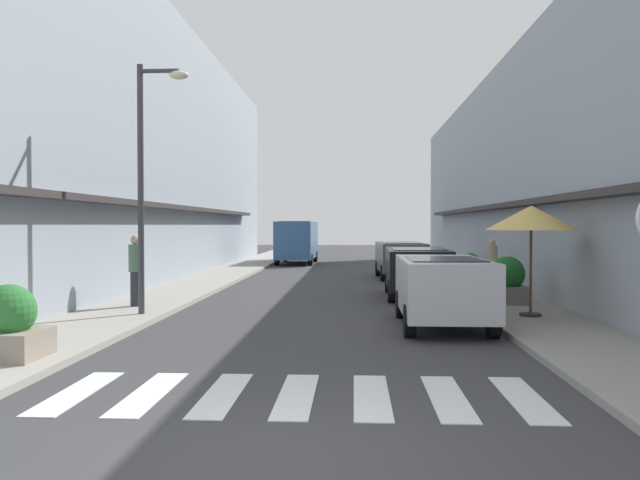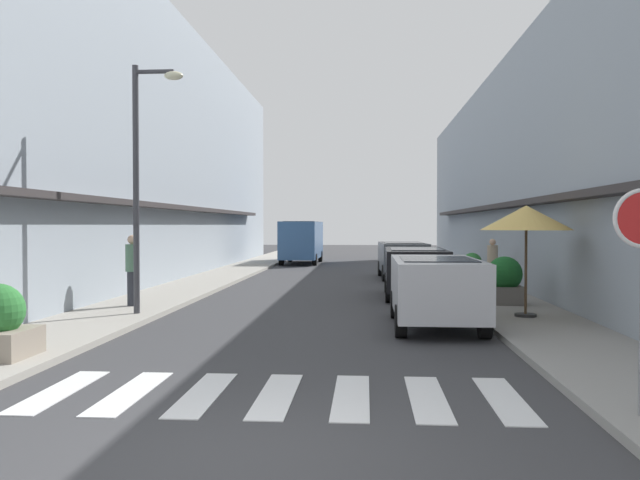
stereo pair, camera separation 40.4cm
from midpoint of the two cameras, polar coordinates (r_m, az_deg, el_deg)
ground_plane at (r=22.99m, az=1.74°, el=-4.07°), size 93.76×93.76×0.00m
sidewalk_left at (r=23.66m, az=-9.96°, el=-3.79°), size 2.27×59.67×0.12m
sidewalk_right at (r=23.29m, az=13.63°, el=-3.89°), size 2.27×59.67×0.12m
building_row_left at (r=25.92m, az=-17.27°, el=7.79°), size 5.50×40.36×10.22m
building_row_right at (r=25.21m, az=21.46°, el=5.44°), size 5.50×40.36×8.03m
crosswalk at (r=8.44m, az=-2.44°, el=-13.51°), size 6.15×2.20×0.01m
parked_car_near at (r=13.90m, az=11.01°, el=-3.84°), size 1.83×4.00×1.47m
parked_car_mid at (r=19.46m, az=9.01°, el=-2.35°), size 1.88×4.15×1.47m
parked_car_far at (r=26.23m, az=7.73°, el=-1.40°), size 1.93×4.04×1.47m
delivery_van at (r=36.16m, az=-1.30°, el=0.13°), size 2.07×5.43×2.37m
street_lamp at (r=15.48m, az=-14.58°, el=6.56°), size 1.19×0.28×5.72m
cafe_umbrella at (r=15.18m, az=18.46°, el=1.81°), size 2.02×2.02×2.48m
planter_midblock at (r=17.53m, az=16.60°, el=-3.49°), size 0.92×0.92×1.23m
planter_far at (r=25.33m, az=13.71°, el=-2.28°), size 0.77×0.77×0.99m
pedestrian_walking_near at (r=21.72m, az=15.48°, el=-1.91°), size 0.34×0.34×1.60m
pedestrian_walking_far at (r=16.99m, az=-15.57°, el=-2.41°), size 0.34×0.34×1.79m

